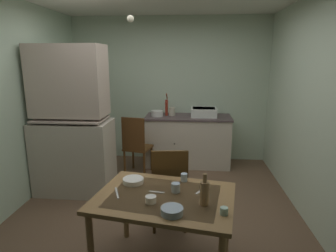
# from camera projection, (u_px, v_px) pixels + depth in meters

# --- Properties ---
(ground_plane) EXTENTS (5.23, 5.23, 0.00)m
(ground_plane) POSITION_uv_depth(u_px,v_px,m) (156.00, 215.00, 3.48)
(ground_plane) COLOR brown
(wall_back) EXTENTS (3.63, 0.10, 2.60)m
(wall_back) POSITION_uv_depth(u_px,v_px,m) (170.00, 90.00, 5.28)
(wall_back) COLOR beige
(wall_back) RESTS_ON ground
(wall_left) EXTENTS (0.10, 4.33, 2.60)m
(wall_left) POSITION_uv_depth(u_px,v_px,m) (0.00, 108.00, 3.34)
(wall_left) COLOR silver
(wall_left) RESTS_ON ground
(wall_right) EXTENTS (0.10, 4.33, 2.60)m
(wall_right) POSITION_uv_depth(u_px,v_px,m) (324.00, 113.00, 3.03)
(wall_right) COLOR silver
(wall_right) RESTS_ON ground
(hutch_cabinet) EXTENTS (1.04, 0.59, 2.05)m
(hutch_cabinet) POSITION_uv_depth(u_px,v_px,m) (72.00, 126.00, 3.94)
(hutch_cabinet) COLOR beige
(hutch_cabinet) RESTS_ON ground
(counter_cabinet) EXTENTS (1.49, 0.64, 0.88)m
(counter_cabinet) POSITION_uv_depth(u_px,v_px,m) (188.00, 140.00, 5.09)
(counter_cabinet) COLOR beige
(counter_cabinet) RESTS_ON ground
(sink_basin) EXTENTS (0.44, 0.34, 0.15)m
(sink_basin) POSITION_uv_depth(u_px,v_px,m) (204.00, 112.00, 4.95)
(sink_basin) COLOR silver
(sink_basin) RESTS_ON counter_cabinet
(hand_pump) EXTENTS (0.05, 0.27, 0.39)m
(hand_pump) POSITION_uv_depth(u_px,v_px,m) (167.00, 106.00, 5.03)
(hand_pump) COLOR maroon
(hand_pump) RESTS_ON counter_cabinet
(mixing_bowl_counter) EXTENTS (0.21, 0.21, 0.10)m
(mixing_bowl_counter) POSITION_uv_depth(u_px,v_px,m) (157.00, 113.00, 4.97)
(mixing_bowl_counter) COLOR white
(mixing_bowl_counter) RESTS_ON counter_cabinet
(stoneware_crock) EXTENTS (0.12, 0.12, 0.15)m
(stoneware_crock) POSITION_uv_depth(u_px,v_px,m) (172.00, 111.00, 5.04)
(stoneware_crock) COLOR beige
(stoneware_crock) RESTS_ON counter_cabinet
(dining_table) EXTENTS (1.29, 1.02, 0.72)m
(dining_table) POSITION_uv_depth(u_px,v_px,m) (164.00, 205.00, 2.46)
(dining_table) COLOR olive
(dining_table) RESTS_ON ground
(chair_far_side) EXTENTS (0.44, 0.44, 0.95)m
(chair_far_side) POSITION_uv_depth(u_px,v_px,m) (170.00, 187.00, 3.12)
(chair_far_side) COLOR #4F3619
(chair_far_side) RESTS_ON ground
(chair_by_counter) EXTENTS (0.47, 0.47, 0.98)m
(chair_by_counter) POSITION_uv_depth(u_px,v_px,m) (136.00, 145.00, 4.60)
(chair_by_counter) COLOR #553415
(chair_by_counter) RESTS_ON ground
(serving_bowl_wide) EXTENTS (0.17, 0.17, 0.06)m
(serving_bowl_wide) POSITION_uv_depth(u_px,v_px,m) (172.00, 211.00, 2.15)
(serving_bowl_wide) COLOR #9EB2C6
(serving_bowl_wide) RESTS_ON dining_table
(soup_bowl_small) EXTENTS (0.20, 0.20, 0.05)m
(soup_bowl_small) POSITION_uv_depth(u_px,v_px,m) (133.00, 181.00, 2.69)
(soup_bowl_small) COLOR white
(soup_bowl_small) RESTS_ON dining_table
(mug_dark) EXTENTS (0.06, 0.06, 0.06)m
(mug_dark) POSITION_uv_depth(u_px,v_px,m) (224.00, 211.00, 2.15)
(mug_dark) COLOR #ADD1C1
(mug_dark) RESTS_ON dining_table
(mug_tall) EXTENTS (0.06, 0.06, 0.08)m
(mug_tall) POSITION_uv_depth(u_px,v_px,m) (184.00, 177.00, 2.72)
(mug_tall) COLOR #9EB2C6
(mug_tall) RESTS_ON dining_table
(teacup_cream) EXTENTS (0.09, 0.09, 0.06)m
(teacup_cream) POSITION_uv_depth(u_px,v_px,m) (151.00, 199.00, 2.32)
(teacup_cream) COLOR white
(teacup_cream) RESTS_ON dining_table
(teacup_mint) EXTENTS (0.08, 0.08, 0.08)m
(teacup_mint) POSITION_uv_depth(u_px,v_px,m) (176.00, 188.00, 2.51)
(teacup_mint) COLOR #9EB2C6
(teacup_mint) RESTS_ON dining_table
(glass_bottle) EXTENTS (0.07, 0.07, 0.26)m
(glass_bottle) POSITION_uv_depth(u_px,v_px,m) (204.00, 192.00, 2.27)
(glass_bottle) COLOR olive
(glass_bottle) RESTS_ON dining_table
(table_knife) EXTENTS (0.09, 0.21, 0.00)m
(table_knife) POSITION_uv_depth(u_px,v_px,m) (117.00, 193.00, 2.49)
(table_knife) COLOR silver
(table_knife) RESTS_ON dining_table
(teaspoon_near_bowl) EXTENTS (0.08, 0.12, 0.00)m
(teaspoon_near_bowl) POSITION_uv_depth(u_px,v_px,m) (200.00, 191.00, 2.52)
(teaspoon_near_bowl) COLOR beige
(teaspoon_near_bowl) RESTS_ON dining_table
(teaspoon_by_cup) EXTENTS (0.14, 0.04, 0.00)m
(teaspoon_by_cup) POSITION_uv_depth(u_px,v_px,m) (157.00, 192.00, 2.51)
(teaspoon_by_cup) COLOR beige
(teaspoon_by_cup) RESTS_ON dining_table
(pendant_bulb) EXTENTS (0.08, 0.08, 0.08)m
(pendant_bulb) POSITION_uv_depth(u_px,v_px,m) (131.00, 19.00, 3.24)
(pendant_bulb) COLOR #F9EFCC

